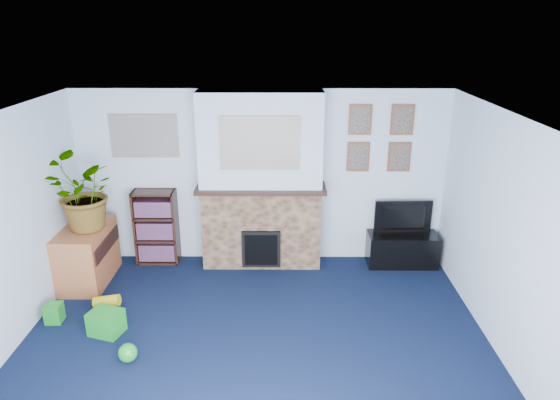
{
  "coord_description": "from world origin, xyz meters",
  "views": [
    {
      "loc": [
        0.29,
        -4.25,
        3.25
      ],
      "look_at": [
        0.26,
        0.99,
        1.33
      ],
      "focal_mm": 32.0,
      "sensor_mm": 36.0,
      "label": 1
    }
  ],
  "objects_px": {
    "bookshelf": "(157,228)",
    "sideboard": "(87,256)",
    "tv_stand": "(402,249)",
    "television": "(404,219)"
  },
  "relations": [
    {
      "from": "bookshelf",
      "to": "sideboard",
      "type": "xyz_separation_m",
      "value": [
        -0.78,
        -0.56,
        -0.15
      ]
    },
    {
      "from": "tv_stand",
      "to": "bookshelf",
      "type": "height_order",
      "value": "bookshelf"
    },
    {
      "from": "bookshelf",
      "to": "tv_stand",
      "type": "bearing_deg",
      "value": -1.28
    },
    {
      "from": "tv_stand",
      "to": "sideboard",
      "type": "relative_size",
      "value": 0.99
    },
    {
      "from": "tv_stand",
      "to": "television",
      "type": "bearing_deg",
      "value": 90.0
    },
    {
      "from": "bookshelf",
      "to": "television",
      "type": "bearing_deg",
      "value": -0.95
    },
    {
      "from": "bookshelf",
      "to": "sideboard",
      "type": "height_order",
      "value": "bookshelf"
    },
    {
      "from": "television",
      "to": "bookshelf",
      "type": "distance_m",
      "value": 3.42
    },
    {
      "from": "tv_stand",
      "to": "television",
      "type": "distance_m",
      "value": 0.45
    },
    {
      "from": "television",
      "to": "sideboard",
      "type": "distance_m",
      "value": 4.23
    }
  ]
}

